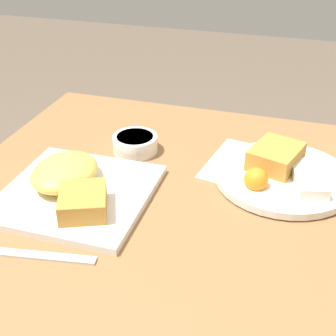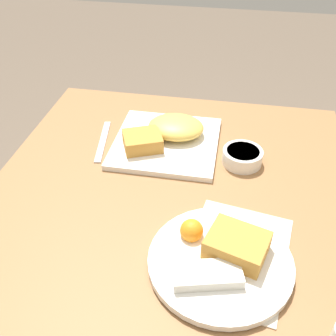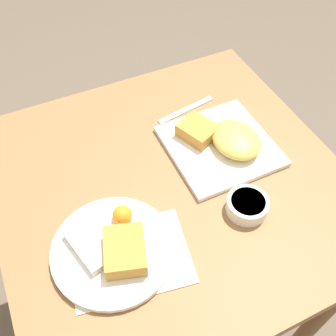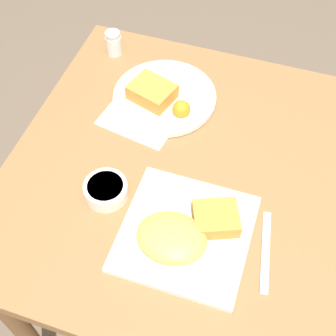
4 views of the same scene
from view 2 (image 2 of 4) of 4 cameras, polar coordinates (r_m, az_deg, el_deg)
name	(u,v)px [view 2 (image 2 of 4)]	position (r m, az deg, el deg)	size (l,w,h in m)	color
dining_table	(172,222)	(0.95, 0.53, -7.82)	(0.81, 0.83, 0.78)	olive
menu_card	(236,255)	(0.75, 9.81, -12.31)	(0.22, 0.27, 0.00)	beige
plate_square_near	(167,136)	(0.99, -0.16, 4.60)	(0.26, 0.26, 0.06)	white
plate_oval_far	(221,257)	(0.72, 7.75, -12.64)	(0.26, 0.26, 0.05)	white
sauce_ramekin	(242,156)	(0.95, 10.74, 1.67)	(0.09, 0.09, 0.04)	white
butter_knife	(103,141)	(1.03, -9.43, 3.88)	(0.04, 0.18, 0.00)	silver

